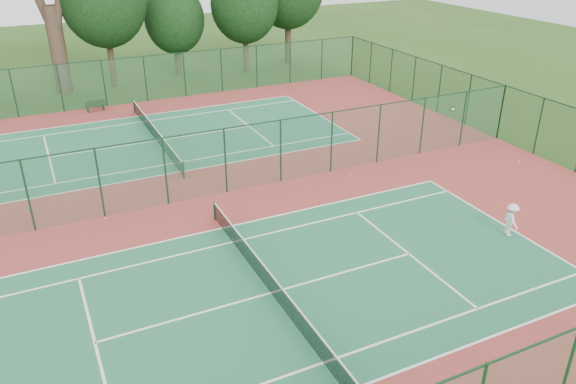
% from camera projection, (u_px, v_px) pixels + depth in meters
% --- Properties ---
extents(ground, '(120.00, 120.00, 0.00)m').
position_uv_depth(ground, '(199.00, 198.00, 28.48)').
color(ground, '#274A17').
rests_on(ground, ground).
extents(red_pad, '(40.00, 36.00, 0.01)m').
position_uv_depth(red_pad, '(199.00, 198.00, 28.47)').
color(red_pad, maroon).
rests_on(red_pad, ground).
extents(court_near, '(23.77, 10.97, 0.01)m').
position_uv_depth(court_near, '(270.00, 293.00, 21.17)').
color(court_near, '#206541').
rests_on(court_near, red_pad).
extents(court_far, '(23.77, 10.97, 0.01)m').
position_uv_depth(court_far, '(156.00, 141.00, 35.77)').
color(court_far, '#216A47').
rests_on(court_far, red_pad).
extents(fence_north, '(40.00, 0.09, 3.50)m').
position_uv_depth(fence_north, '(125.00, 81.00, 42.31)').
color(fence_north, '#1C5533').
rests_on(fence_north, ground).
extents(fence_east, '(0.09, 36.00, 3.50)m').
position_uv_depth(fence_east, '(501.00, 112.00, 35.47)').
color(fence_east, '#174527').
rests_on(fence_east, ground).
extents(fence_divider, '(40.00, 0.09, 3.50)m').
position_uv_depth(fence_divider, '(196.00, 166.00, 27.71)').
color(fence_divider, '#1C5531').
rests_on(fence_divider, ground).
extents(tennis_net_near, '(0.10, 12.90, 0.97)m').
position_uv_depth(tennis_net_near, '(270.00, 282.00, 20.94)').
color(tennis_net_near, '#153B23').
rests_on(tennis_net_near, ground).
extents(tennis_net_far, '(0.10, 12.90, 0.97)m').
position_uv_depth(tennis_net_far, '(155.00, 133.00, 35.54)').
color(tennis_net_far, '#12331D').
rests_on(tennis_net_far, ground).
extents(player_near, '(0.78, 1.09, 1.53)m').
position_uv_depth(player_near, '(511.00, 219.00, 24.76)').
color(player_near, silver).
rests_on(player_near, court_near).
extents(bench, '(1.43, 0.54, 0.86)m').
position_uv_depth(bench, '(96.00, 105.00, 41.09)').
color(bench, black).
rests_on(bench, red_pad).
extents(stray_ball_a, '(0.08, 0.08, 0.08)m').
position_uv_depth(stray_ball_a, '(218.00, 197.00, 28.48)').
color(stray_ball_a, '#A8C82E').
rests_on(stray_ball_a, red_pad).
extents(stray_ball_b, '(0.08, 0.08, 0.08)m').
position_uv_depth(stray_ball_b, '(350.00, 175.00, 30.93)').
color(stray_ball_b, yellow).
rests_on(stray_ball_b, red_pad).
extents(stray_ball_c, '(0.08, 0.08, 0.08)m').
position_uv_depth(stray_ball_c, '(105.00, 218.00, 26.42)').
color(stray_ball_c, '#E6F138').
rests_on(stray_ball_c, red_pad).
extents(evergreen_row, '(39.00, 5.00, 12.00)m').
position_uv_depth(evergreen_row, '(119.00, 83.00, 48.35)').
color(evergreen_row, black).
rests_on(evergreen_row, ground).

